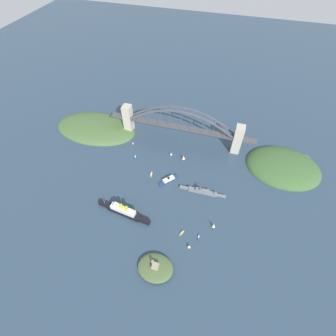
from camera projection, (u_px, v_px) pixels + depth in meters
ground_plane at (180, 140)px, 454.96m from camera, size 1400.00×1400.00×0.00m
harbor_arch_bridge at (181, 127)px, 432.50m from camera, size 263.15×16.69×68.69m
headland_west_shore at (284, 167)px, 411.19m from camera, size 121.49×97.54×31.22m
headland_east_shore at (97, 128)px, 476.72m from camera, size 158.63×94.28×20.84m
ocean_liner at (124, 211)px, 348.92m from camera, size 83.35×16.87×20.90m
naval_cruiser at (202, 191)px, 375.18m from camera, size 71.87×7.56×17.35m
harbor_ferry_steamer at (169, 180)px, 390.83m from camera, size 27.99×31.00×7.88m
fort_island_mid_harbor at (155, 268)px, 299.98m from camera, size 44.06×36.13×12.44m
seaplane_taxiing_near_bridge at (174, 125)px, 479.33m from camera, size 9.55×8.04×4.80m
small_boat_0 at (189, 246)px, 317.93m from camera, size 7.57×4.37×7.26m
small_boat_1 at (135, 157)px, 425.04m from camera, size 7.04×10.95×2.64m
small_boat_2 at (182, 233)px, 333.11m from camera, size 5.30×9.46×2.08m
small_boat_3 at (184, 158)px, 419.13m from camera, size 8.18×7.73×10.09m
small_boat_4 at (151, 174)px, 400.41m from camera, size 4.22×12.61×1.93m
small_boat_5 at (199, 237)px, 329.00m from camera, size 2.65×9.85×2.10m
small_boat_6 at (133, 144)px, 446.88m from camera, size 7.65×9.51×2.02m
small_boat_7 at (214, 225)px, 336.01m from camera, size 7.81×6.45×9.96m
small_boat_8 at (171, 154)px, 426.96m from camera, size 5.22×7.21×6.93m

